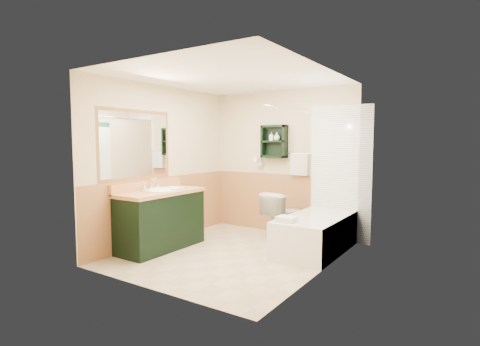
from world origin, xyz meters
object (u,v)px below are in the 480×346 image
at_px(hair_dryer, 259,162).
at_px(vanity_book, 165,182).
at_px(vanity, 161,220).
at_px(wall_shelf, 274,141).
at_px(toilet, 284,216).
at_px(soap_bottle_a, 272,139).
at_px(bathtub, 316,234).
at_px(soap_bottle_b, 277,137).

distance_m(hair_dryer, vanity_book, 1.73).
height_order(hair_dryer, vanity, hair_dryer).
xyz_separation_m(wall_shelf, vanity_book, (-1.06, -1.50, -0.61)).
distance_m(wall_shelf, toilet, 1.26).
xyz_separation_m(toilet, soap_bottle_a, (-0.38, 0.28, 1.23)).
height_order(vanity, vanity_book, vanity_book).
bearing_deg(bathtub, soap_bottle_a, 149.01).
distance_m(vanity_book, soap_bottle_b, 1.99).
xyz_separation_m(vanity_book, soap_bottle_b, (1.12, 1.50, 0.67)).
xyz_separation_m(wall_shelf, vanity, (-0.89, -1.76, -1.13)).
relative_size(wall_shelf, soap_bottle_b, 4.08).
distance_m(bathtub, soap_bottle_b, 1.79).
height_order(bathtub, soap_bottle_a, soap_bottle_a).
bearing_deg(hair_dryer, wall_shelf, -4.76).
distance_m(hair_dryer, soap_bottle_a, 0.47).
bearing_deg(bathtub, vanity_book, -157.66).
height_order(hair_dryer, bathtub, hair_dryer).
relative_size(wall_shelf, vanity_book, 2.77).
bearing_deg(vanity_book, bathtub, -5.98).
distance_m(vanity_book, soap_bottle_a, 1.92).
bearing_deg(bathtub, wall_shelf, 147.74).
height_order(toilet, soap_bottle_a, soap_bottle_a).
height_order(bathtub, soap_bottle_b, soap_bottle_b).
distance_m(vanity, vanity_book, 0.60).
xyz_separation_m(vanity_book, soap_bottle_a, (1.02, 1.50, 0.65)).
bearing_deg(vanity_book, toilet, 12.76).
bearing_deg(wall_shelf, vanity_book, -125.18).
distance_m(wall_shelf, bathtub, 1.78).
xyz_separation_m(hair_dryer, vanity, (-0.59, -1.79, -0.78)).
xyz_separation_m(vanity, soap_bottle_a, (0.85, 1.76, 1.17)).
height_order(hair_dryer, toilet, hair_dryer).
relative_size(vanity, toilet, 1.76).
height_order(soap_bottle_a, soap_bottle_b, soap_bottle_b).
xyz_separation_m(wall_shelf, bathtub, (1.03, -0.65, -1.30)).
relative_size(vanity, soap_bottle_a, 9.39).
bearing_deg(soap_bottle_a, vanity, -115.87).
xyz_separation_m(hair_dryer, vanity_book, (-0.76, -1.53, -0.26)).
height_order(hair_dryer, soap_bottle_a, soap_bottle_a).
height_order(vanity_book, soap_bottle_a, soap_bottle_a).
bearing_deg(vanity_book, soap_bottle_b, 25.00).
relative_size(hair_dryer, bathtub, 0.16).
bearing_deg(hair_dryer, vanity, -108.43).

